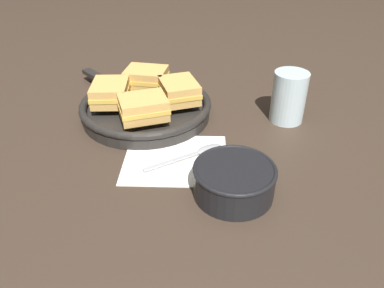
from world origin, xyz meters
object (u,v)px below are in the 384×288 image
(sandwich_near_right, at_px, (146,78))
(drinking_glass, at_px, (289,97))
(sandwich_far_right, at_px, (143,107))
(sandwich_far_left, at_px, (110,92))
(soup_bowl, at_px, (234,179))
(spoon, at_px, (199,152))
(skillet, at_px, (146,108))
(sandwich_near_left, at_px, (179,91))

(sandwich_near_right, relative_size, drinking_glass, 0.93)
(sandwich_near_right, height_order, sandwich_far_right, same)
(sandwich_near_right, xyz_separation_m, drinking_glass, (0.34, -0.07, -0.01))
(sandwich_far_left, bearing_deg, soup_bowl, -42.66)
(spoon, distance_m, sandwich_near_right, 0.28)
(skillet, distance_m, sandwich_far_right, 0.09)
(soup_bowl, distance_m, sandwich_near_right, 0.41)
(soup_bowl, distance_m, spoon, 0.13)
(skillet, distance_m, drinking_glass, 0.34)
(spoon, height_order, sandwich_near_left, sandwich_near_left)
(spoon, height_order, drinking_glass, drinking_glass)
(spoon, bearing_deg, sandwich_far_right, 114.13)
(drinking_glass, bearing_deg, soup_bowl, -114.87)
(soup_bowl, xyz_separation_m, sandwich_far_right, (-0.19, 0.19, 0.03))
(sandwich_far_right, distance_m, drinking_glass, 0.33)
(skillet, bearing_deg, soup_bowl, -53.03)
(sandwich_near_left, height_order, drinking_glass, drinking_glass)
(soup_bowl, relative_size, skillet, 0.39)
(sandwich_near_right, relative_size, sandwich_far_left, 1.01)
(sandwich_far_left, xyz_separation_m, sandwich_far_right, (0.09, -0.07, 0.00))
(skillet, bearing_deg, drinking_glass, 0.96)
(soup_bowl, xyz_separation_m, drinking_glass, (0.13, 0.28, 0.03))
(sandwich_far_right, relative_size, drinking_glass, 1.06)
(sandwich_far_left, bearing_deg, drinking_glass, 2.49)
(soup_bowl, xyz_separation_m, spoon, (-0.07, 0.11, -0.03))
(sandwich_far_left, bearing_deg, sandwich_near_left, 7.77)
(sandwich_near_right, bearing_deg, soup_bowl, -58.51)
(soup_bowl, distance_m, sandwich_near_left, 0.31)
(soup_bowl, distance_m, sandwich_far_right, 0.27)
(skillet, relative_size, sandwich_far_right, 2.97)
(sandwich_near_right, bearing_deg, spoon, -58.07)
(sandwich_near_right, bearing_deg, sandwich_far_left, -127.23)
(skillet, xyz_separation_m, sandwich_near_right, (-0.01, 0.08, 0.04))
(sandwich_near_left, bearing_deg, sandwich_far_right, -127.23)
(sandwich_near_right, bearing_deg, sandwich_far_right, -82.23)
(spoon, distance_m, drinking_glass, 0.26)
(soup_bowl, xyz_separation_m, sandwich_near_right, (-0.21, 0.35, 0.03))
(sandwich_far_left, distance_m, sandwich_far_right, 0.11)
(sandwich_far_left, relative_size, sandwich_far_right, 0.88)
(sandwich_far_left, xyz_separation_m, drinking_glass, (0.41, 0.02, -0.01))
(soup_bowl, bearing_deg, drinking_glass, 65.13)
(sandwich_near_left, bearing_deg, sandwich_near_right, 142.77)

